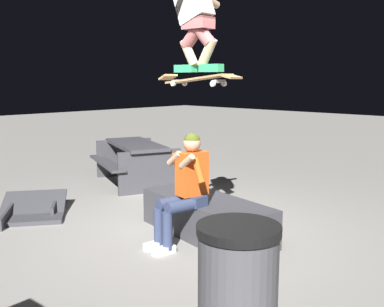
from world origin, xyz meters
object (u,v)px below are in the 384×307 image
Objects in this scene: skateboard at (198,79)px; skater_airborne at (194,12)px; picnic_table_back at (136,156)px; trash_bin at (238,296)px; person_sitting_on_ledge at (185,184)px; kicker_ramp at (33,211)px; ledge_box_main at (206,217)px.

skateboard is 0.69m from skater_airborne.
picnic_table_back is 5.44m from trash_bin.
person_sitting_on_ledge reaches higher than trash_bin.
kicker_ramp is at bearing 15.84° from skater_airborne.
skateboard reaches higher than person_sitting_on_ledge.
picnic_table_back is (3.01, -1.56, -1.39)m from skateboard.
person_sitting_on_ledge is 3.24m from picnic_table_back.
person_sitting_on_ledge is at bearing 96.18° from ledge_box_main.
ledge_box_main is 0.64m from person_sitting_on_ledge.
person_sitting_on_ledge is at bearing -36.08° from trash_bin.
person_sitting_on_ledge is 2.22m from trash_bin.
skateboard is 3.20m from kicker_ramp.
ledge_box_main is at bearing -83.82° from person_sitting_on_ledge.
kicker_ramp is at bearing 25.68° from ledge_box_main.
skateboard is at bearing -164.47° from kicker_ramp.
skater_airborne is at bearing -38.51° from trash_bin.
ledge_box_main is 0.88× the size of picnic_table_back.
ledge_box_main is 1.62× the size of skater_airborne.
ledge_box_main reaches higher than kicker_ramp.
trash_bin is (-1.60, 1.32, -1.40)m from skateboard.
skater_airborne is 3.93m from picnic_table_back.
skateboard is at bearing 152.68° from picnic_table_back.
skater_airborne reaches higher than picnic_table_back.
trash_bin is at bearing 136.80° from ledge_box_main.
person_sitting_on_ledge is at bearing 150.87° from picnic_table_back.
person_sitting_on_ledge is 0.62× the size of picnic_table_back.
picnic_table_back is at bearing -29.13° from person_sitting_on_ledge.
trash_bin is (-4.61, 2.88, -0.01)m from picnic_table_back.
skateboard is 2.50m from trash_bin.
skateboard is 0.92× the size of skater_airborne.
skater_airborne is at bearing -164.16° from kicker_ramp.
trash_bin is (-1.79, 1.30, -0.23)m from person_sitting_on_ledge.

